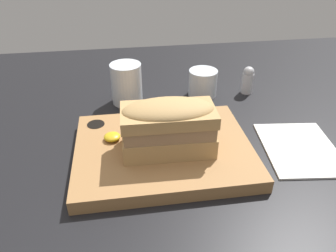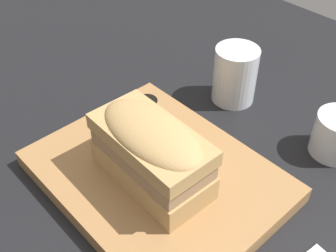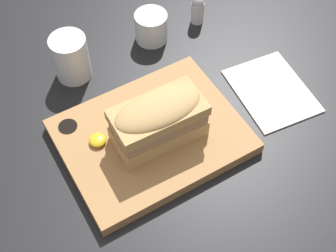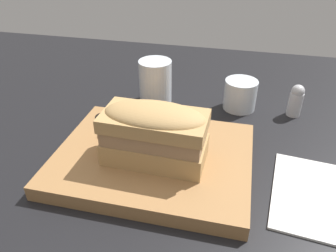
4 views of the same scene
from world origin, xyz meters
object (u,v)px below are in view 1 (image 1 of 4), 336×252
Objects in this scene: serving_board at (163,150)px; salt_shaker at (248,80)px; napkin at (300,148)px; sandwich at (168,125)px; wine_glass at (203,84)px; water_glass at (126,86)px.

serving_board is 4.62× the size of salt_shaker.
sandwich is at bearing 178.86° from napkin.
napkin is at bearing -4.07° from serving_board.
wine_glass is 29.74cm from napkin.
sandwich reaches higher than serving_board.
sandwich is (0.84, -1.42, 6.68)cm from serving_board.
sandwich is at bearing -134.34° from salt_shaker.
water_glass is (-6.78, 24.64, -3.68)cm from sandwich.
serving_board is 1.98× the size of sandwich.
salt_shaker reaches higher than serving_board.
salt_shaker is at bearing 45.66° from sandwich.
serving_board is 3.35× the size of water_glass.
salt_shaker reaches higher than wine_glass.
sandwich is 25.82cm from water_glass.
wine_glass is at bearing 117.73° from napkin.
wine_glass is 0.37× the size of napkin.
napkin is (27.41, -1.95, -1.12)cm from serving_board.
water_glass is 1.38× the size of salt_shaker.
water_glass is at bearing -176.98° from wine_glass.
sandwich is 1.69× the size of water_glass.
salt_shaker is at bearing 94.35° from napkin.
sandwich is 0.87× the size of napkin.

